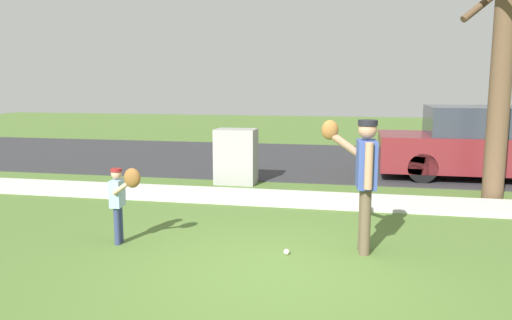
# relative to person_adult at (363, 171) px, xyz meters

# --- Properties ---
(ground_plane) EXTENTS (48.00, 48.00, 0.00)m
(ground_plane) POSITION_rel_person_adult_xyz_m (-0.95, 2.59, -1.07)
(ground_plane) COLOR #4C6B2D
(sidewalk_strip) EXTENTS (36.00, 1.20, 0.06)m
(sidewalk_strip) POSITION_rel_person_adult_xyz_m (-0.95, 2.69, -1.04)
(sidewalk_strip) COLOR beige
(sidewalk_strip) RESTS_ON ground
(road_surface) EXTENTS (36.00, 6.80, 0.02)m
(road_surface) POSITION_rel_person_adult_xyz_m (-0.95, 7.69, -1.06)
(road_surface) COLOR #2D2D30
(road_surface) RESTS_ON ground
(person_adult) EXTENTS (0.73, 0.61, 1.71)m
(person_adult) POSITION_rel_person_adult_xyz_m (0.00, 0.00, 0.00)
(person_adult) COLOR brown
(person_adult) RESTS_ON ground
(person_child) EXTENTS (0.49, 0.39, 1.08)m
(person_child) POSITION_rel_person_adult_xyz_m (-3.15, -0.34, -0.37)
(person_child) COLOR navy
(person_child) RESTS_ON ground
(baseball) EXTENTS (0.07, 0.07, 0.07)m
(baseball) POSITION_rel_person_adult_xyz_m (-0.92, -0.30, -1.03)
(baseball) COLOR white
(baseball) RESTS_ON ground
(utility_cabinet) EXTENTS (0.87, 0.60, 1.19)m
(utility_cabinet) POSITION_rel_person_adult_xyz_m (-2.64, 4.02, -0.48)
(utility_cabinet) COLOR gray
(utility_cabinet) RESTS_ON ground
(street_tree_near) EXTENTS (1.85, 1.88, 5.07)m
(street_tree_near) POSITION_rel_person_adult_xyz_m (2.46, 3.56, 1.63)
(street_tree_near) COLOR brown
(street_tree_near) RESTS_ON ground
(parked_suv_maroon) EXTENTS (4.70, 1.90, 1.63)m
(parked_suv_maroon) POSITION_rel_person_adult_xyz_m (2.79, 5.69, -0.28)
(parked_suv_maroon) COLOR maroon
(parked_suv_maroon) RESTS_ON road_surface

